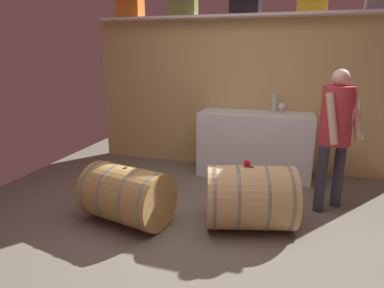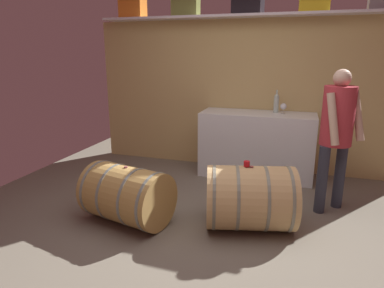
{
  "view_description": "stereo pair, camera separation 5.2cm",
  "coord_description": "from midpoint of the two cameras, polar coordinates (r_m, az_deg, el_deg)",
  "views": [
    {
      "loc": [
        0.71,
        -2.69,
        1.67
      ],
      "look_at": [
        -0.22,
        0.39,
        0.79
      ],
      "focal_mm": 31.75,
      "sensor_mm": 36.0,
      "label": 1
    },
    {
      "loc": [
        0.76,
        -2.67,
        1.67
      ],
      "look_at": [
        -0.22,
        0.39,
        0.79
      ],
      "focal_mm": 31.75,
      "sensor_mm": 36.0,
      "label": 2
    }
  ],
  "objects": [
    {
      "name": "work_cabinet",
      "position": [
        4.74,
        10.19,
        -0.06
      ],
      "size": [
        1.51,
        0.57,
        0.88
      ],
      "primitive_type": "cube",
      "color": "white",
      "rests_on": "ground"
    },
    {
      "name": "wine_barrel_far",
      "position": [
        3.49,
        -11.27,
        -8.39
      ],
      "size": [
        0.94,
        0.74,
        0.58
      ],
      "rotation": [
        0.0,
        0.0,
        -0.23
      ],
      "color": "#A78245",
      "rests_on": "ground"
    },
    {
      "name": "ground_plane",
      "position": [
        3.71,
        3.6,
        -11.66
      ],
      "size": [
        5.62,
        7.62,
        0.02
      ],
      "primitive_type": "cube",
      "color": "#696254"
    },
    {
      "name": "toolcase_olive",
      "position": [
        5.04,
        -1.74,
        22.61
      ],
      "size": [
        0.37,
        0.22,
        0.35
      ],
      "primitive_type": "cube",
      "rotation": [
        0.0,
        0.0,
        0.02
      ],
      "color": "olive",
      "rests_on": "high_shelf_board"
    },
    {
      "name": "toolcase_orange",
      "position": [
        5.34,
        -10.6,
        21.66
      ],
      "size": [
        0.35,
        0.31,
        0.3
      ],
      "primitive_type": "cube",
      "rotation": [
        0.0,
        0.0,
        0.07
      ],
      "color": "orange",
      "rests_on": "high_shelf_board"
    },
    {
      "name": "wine_glass",
      "position": [
        4.63,
        14.5,
        6.13
      ],
      "size": [
        0.08,
        0.08,
        0.14
      ],
      "color": "white",
      "rests_on": "work_cabinet"
    },
    {
      "name": "high_shelf_board",
      "position": [
        4.82,
        8.43,
        20.49
      ],
      "size": [
        4.07,
        0.4,
        0.03
      ],
      "primitive_type": "cube",
      "color": "silver",
      "rests_on": "back_wall_panel"
    },
    {
      "name": "wine_bottle_clear",
      "position": [
        4.7,
        13.36,
        6.77
      ],
      "size": [
        0.07,
        0.07,
        0.3
      ],
      "color": "#B3C8BC",
      "rests_on": "work_cabinet"
    },
    {
      "name": "toolcase_black",
      "position": [
        4.84,
        8.74,
        22.37
      ],
      "size": [
        0.4,
        0.31,
        0.29
      ],
      "primitive_type": "cube",
      "rotation": [
        0.0,
        0.0,
        -0.08
      ],
      "color": "black",
      "rests_on": "high_shelf_board"
    },
    {
      "name": "tasting_cup",
      "position": [
        3.23,
        8.75,
        -3.26
      ],
      "size": [
        0.06,
        0.06,
        0.05
      ],
      "primitive_type": "cylinder",
      "color": "red",
      "rests_on": "wine_barrel_near"
    },
    {
      "name": "winemaker_pouring",
      "position": [
        3.8,
        22.66,
        2.77
      ],
      "size": [
        0.45,
        0.46,
        1.51
      ],
      "rotation": [
        0.0,
        0.0,
        -2.35
      ],
      "color": "#2B2E3B",
      "rests_on": "ground"
    },
    {
      "name": "back_wall_panel",
      "position": [
        4.98,
        8.21,
        7.98
      ],
      "size": [
        4.42,
        0.1,
        2.11
      ],
      "primitive_type": "cube",
      "color": "tan",
      "rests_on": "ground"
    },
    {
      "name": "toolcase_yellow",
      "position": [
        4.78,
        19.18,
        21.59
      ],
      "size": [
        0.37,
        0.29,
        0.25
      ],
      "primitive_type": "cube",
      "rotation": [
        0.0,
        0.0,
        0.04
      ],
      "color": "yellow",
      "rests_on": "high_shelf_board"
    },
    {
      "name": "toolcase_grey",
      "position": [
        4.86,
        28.99,
        20.22
      ],
      "size": [
        0.35,
        0.2,
        0.2
      ],
      "primitive_type": "cube",
      "rotation": [
        0.0,
        0.0,
        -0.02
      ],
      "color": "gray",
      "rests_on": "high_shelf_board"
    },
    {
      "name": "wine_barrel_near",
      "position": [
        3.35,
        9.32,
        -8.83
      ],
      "size": [
        0.95,
        0.8,
        0.63
      ],
      "rotation": [
        0.0,
        0.0,
        0.25
      ],
      "color": "tan",
      "rests_on": "ground"
    }
  ]
}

